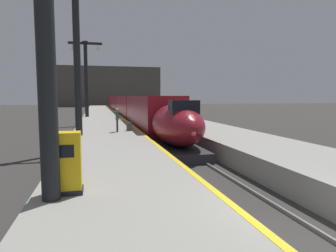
# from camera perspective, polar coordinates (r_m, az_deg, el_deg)

# --- Properties ---
(ground_plane) EXTENTS (260.00, 260.00, 0.00)m
(ground_plane) POSITION_cam_1_polar(r_m,az_deg,el_deg) (8.25, 25.51, -20.49)
(ground_plane) COLOR #33302D
(platform_left) EXTENTS (4.80, 110.00, 1.05)m
(platform_left) POSITION_cam_1_polar(r_m,az_deg,el_deg) (30.61, -12.04, -0.17)
(platform_left) COLOR gray
(platform_left) RESTS_ON ground
(platform_right) EXTENTS (4.80, 110.00, 1.05)m
(platform_right) POSITION_cam_1_polar(r_m,az_deg,el_deg) (31.85, 2.69, 0.18)
(platform_right) COLOR gray
(platform_right) RESTS_ON ground
(platform_left_safety_stripe) EXTENTS (0.20, 107.80, 0.01)m
(platform_left_safety_stripe) POSITION_cam_1_polar(r_m,az_deg,el_deg) (30.70, -7.80, 0.92)
(platform_left_safety_stripe) COLOR yellow
(platform_left_safety_stripe) RESTS_ON platform_left
(rail_main_left) EXTENTS (0.08, 110.00, 0.12)m
(rail_main_left) POSITION_cam_1_polar(r_m,az_deg,el_deg) (33.62, -6.52, -0.36)
(rail_main_left) COLOR slate
(rail_main_left) RESTS_ON ground
(rail_main_right) EXTENTS (0.08, 110.00, 0.12)m
(rail_main_right) POSITION_cam_1_polar(r_m,az_deg,el_deg) (33.84, -4.00, -0.30)
(rail_main_right) COLOR slate
(rail_main_right) RESTS_ON ground
(highspeed_train_main) EXTENTS (2.92, 75.27, 3.60)m
(highspeed_train_main) POSITION_cam_1_polar(r_m,az_deg,el_deg) (51.41, -8.16, 3.82)
(highspeed_train_main) COLOR maroon
(highspeed_train_main) RESTS_ON ground
(station_column_mid) EXTENTS (4.00, 0.68, 10.12)m
(station_column_mid) POSITION_cam_1_polar(r_m,az_deg,el_deg) (20.50, -17.01, 15.27)
(station_column_mid) COLOR black
(station_column_mid) RESTS_ON platform_left
(station_column_far) EXTENTS (4.00, 0.68, 9.18)m
(station_column_far) POSITION_cam_1_polar(r_m,az_deg,el_deg) (38.58, -15.33, 9.93)
(station_column_far) COLOR black
(station_column_far) RESTS_ON platform_left
(passenger_near_edge) EXTENTS (0.24, 0.57, 1.69)m
(passenger_near_edge) POSITION_cam_1_polar(r_m,az_deg,el_deg) (21.49, -9.65, 1.52)
(passenger_near_edge) COLOR #23232D
(passenger_near_edge) RESTS_ON platform_left
(rolling_suitcase) EXTENTS (0.40, 0.22, 0.98)m
(rolling_suitcase) POSITION_cam_1_polar(r_m,az_deg,el_deg) (22.14, -7.37, -0.11)
(rolling_suitcase) COLOR #4C4C51
(rolling_suitcase) RESTS_ON platform_left
(ticket_machine_yellow) EXTENTS (0.76, 0.62, 1.60)m
(ticket_machine_yellow) POSITION_cam_1_polar(r_m,az_deg,el_deg) (8.24, -18.60, -7.05)
(ticket_machine_yellow) COLOR yellow
(ticket_machine_yellow) RESTS_ON platform_left
(terminus_back_wall) EXTENTS (36.00, 2.00, 14.00)m
(terminus_back_wall) POSITION_cam_1_polar(r_m,az_deg,el_deg) (107.86, -11.03, 7.37)
(terminus_back_wall) COLOR #4C4742
(terminus_back_wall) RESTS_ON ground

